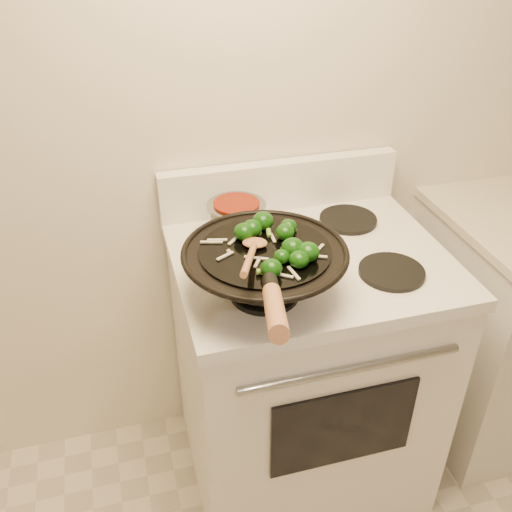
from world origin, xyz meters
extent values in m
plane|color=silver|center=(0.00, 1.50, 1.30)|extent=(3.50, 0.00, 3.50)
cube|color=white|center=(-0.03, 1.17, 0.44)|extent=(0.76, 0.64, 0.88)
cube|color=white|center=(-0.03, 1.17, 0.90)|extent=(0.78, 0.66, 0.04)
cube|color=white|center=(-0.03, 1.47, 1.00)|extent=(0.78, 0.05, 0.16)
cylinder|color=gray|center=(-0.03, 0.84, 0.78)|extent=(0.60, 0.02, 0.02)
cube|color=black|center=(-0.03, 0.84, 0.55)|extent=(0.42, 0.01, 0.28)
cylinder|color=black|center=(-0.21, 1.02, 0.93)|extent=(0.18, 0.18, 0.01)
cylinder|color=black|center=(0.15, 1.02, 0.93)|extent=(0.18, 0.18, 0.01)
cylinder|color=black|center=(-0.21, 1.32, 0.93)|extent=(0.18, 0.18, 0.01)
cylinder|color=black|center=(0.15, 1.32, 0.93)|extent=(0.18, 0.18, 0.01)
torus|color=black|center=(-0.21, 1.02, 1.05)|extent=(0.42, 0.42, 0.02)
cylinder|color=black|center=(-0.21, 1.02, 1.06)|extent=(0.33, 0.33, 0.01)
cylinder|color=black|center=(-0.27, 0.79, 1.12)|extent=(0.05, 0.08, 0.05)
cylinder|color=#9E653E|center=(-0.30, 0.66, 1.16)|extent=(0.09, 0.22, 0.10)
ellipsoid|color=#0D3908|center=(-0.15, 0.98, 1.08)|extent=(0.06, 0.06, 0.05)
cylinder|color=#4F8730|center=(-0.14, 0.98, 1.06)|extent=(0.02, 0.02, 0.02)
ellipsoid|color=#0D3908|center=(-0.16, 0.93, 1.08)|extent=(0.05, 0.05, 0.04)
ellipsoid|color=#0D3908|center=(-0.25, 1.08, 1.08)|extent=(0.05, 0.05, 0.04)
ellipsoid|color=#0D3908|center=(-0.13, 1.08, 1.08)|extent=(0.04, 0.04, 0.04)
cylinder|color=#4F8730|center=(-0.12, 1.08, 1.06)|extent=(0.02, 0.02, 0.01)
ellipsoid|color=#0D3908|center=(-0.19, 1.12, 1.08)|extent=(0.06, 0.06, 0.05)
ellipsoid|color=#0D3908|center=(-0.23, 0.91, 1.08)|extent=(0.05, 0.05, 0.04)
ellipsoid|color=#0D3908|center=(-0.13, 0.95, 1.08)|extent=(0.06, 0.06, 0.05)
cylinder|color=#4F8730|center=(-0.11, 0.95, 1.06)|extent=(0.02, 0.02, 0.01)
ellipsoid|color=#0D3908|center=(-0.15, 1.06, 1.08)|extent=(0.05, 0.05, 0.04)
ellipsoid|color=#0D3908|center=(-0.19, 0.96, 1.07)|extent=(0.04, 0.04, 0.03)
ellipsoid|color=#0D3908|center=(-0.22, 1.10, 1.08)|extent=(0.05, 0.05, 0.04)
cylinder|color=#4F8730|center=(-0.21, 1.10, 1.06)|extent=(0.02, 0.02, 0.01)
cube|color=beige|center=(-0.18, 0.90, 1.06)|extent=(0.02, 0.06, 0.00)
cube|color=beige|center=(-0.28, 1.08, 1.06)|extent=(0.04, 0.04, 0.00)
cube|color=beige|center=(-0.32, 1.09, 1.06)|extent=(0.05, 0.02, 0.00)
cube|color=beige|center=(-0.18, 1.06, 1.06)|extent=(0.01, 0.04, 0.00)
cube|color=beige|center=(-0.20, 0.90, 1.06)|extent=(0.05, 0.04, 0.00)
cube|color=beige|center=(-0.08, 0.99, 1.06)|extent=(0.03, 0.03, 0.00)
cube|color=beige|center=(-0.24, 0.99, 1.06)|extent=(0.06, 0.03, 0.00)
cube|color=beige|center=(-0.33, 1.08, 1.06)|extent=(0.06, 0.02, 0.00)
cube|color=beige|center=(-0.23, 1.10, 1.06)|extent=(0.02, 0.04, 0.00)
cube|color=beige|center=(-0.25, 0.97, 1.06)|extent=(0.03, 0.04, 0.00)
cube|color=beige|center=(-0.10, 0.96, 1.06)|extent=(0.05, 0.03, 0.00)
cube|color=beige|center=(-0.15, 0.97, 1.06)|extent=(0.02, 0.04, 0.00)
cube|color=beige|center=(-0.31, 1.01, 1.06)|extent=(0.05, 0.03, 0.00)
cylinder|color=#6EA434|center=(-0.14, 1.06, 1.07)|extent=(0.03, 0.03, 0.02)
cylinder|color=#6EA434|center=(-0.18, 1.08, 1.07)|extent=(0.03, 0.03, 0.02)
cylinder|color=#6EA434|center=(-0.12, 0.99, 1.07)|extent=(0.03, 0.02, 0.02)
cylinder|color=#6EA434|center=(-0.24, 0.93, 1.07)|extent=(0.02, 0.03, 0.01)
cylinder|color=#6EA434|center=(-0.13, 1.00, 1.07)|extent=(0.03, 0.02, 0.01)
cylinder|color=#6EA434|center=(-0.25, 0.92, 1.07)|extent=(0.03, 0.01, 0.02)
cylinder|color=#6EA434|center=(-0.14, 0.99, 1.07)|extent=(0.03, 0.02, 0.02)
sphere|color=beige|center=(-0.23, 1.06, 1.06)|extent=(0.01, 0.01, 0.01)
sphere|color=beige|center=(-0.17, 1.01, 1.06)|extent=(0.01, 0.01, 0.01)
sphere|color=beige|center=(-0.30, 1.03, 1.06)|extent=(0.01, 0.01, 0.01)
ellipsoid|color=#9E653E|center=(-0.23, 1.04, 1.07)|extent=(0.08, 0.07, 0.02)
cylinder|color=#9E653E|center=(-0.28, 0.92, 1.11)|extent=(0.10, 0.24, 0.09)
cylinder|color=gray|center=(-0.21, 1.32, 0.98)|extent=(0.17, 0.17, 0.10)
cylinder|color=#6C1505|center=(-0.21, 1.32, 1.03)|extent=(0.14, 0.14, 0.01)
cylinder|color=black|center=(-0.16, 1.19, 1.03)|extent=(0.05, 0.11, 0.02)
camera|label=1|loc=(-0.54, -0.11, 1.81)|focal=40.00mm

